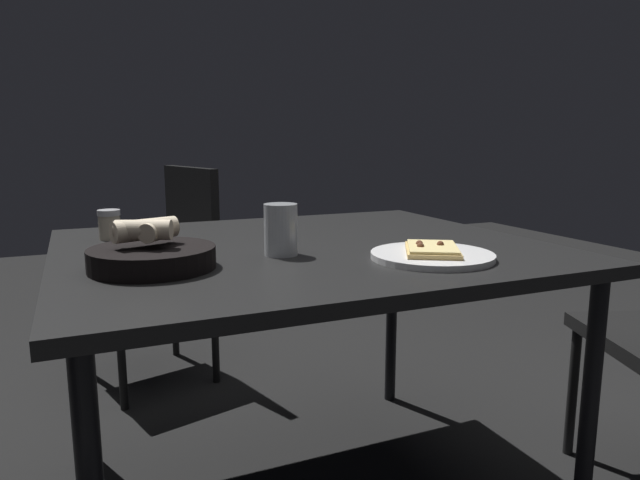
{
  "coord_description": "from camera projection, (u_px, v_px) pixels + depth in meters",
  "views": [
    {
      "loc": [
        1.31,
        -0.52,
        0.98
      ],
      "look_at": [
        -0.01,
        0.05,
        0.72
      ],
      "focal_mm": 31.82,
      "sensor_mm": 36.0,
      "label": 1
    }
  ],
  "objects": [
    {
      "name": "chair_far",
      "position": [
        166.0,
        259.0,
        2.31
      ],
      "size": [
        0.54,
        0.54,
        0.87
      ],
      "color": "#242424",
      "rests_on": "ground"
    },
    {
      "name": "dining_table",
      "position": [
        303.0,
        265.0,
        1.44
      ],
      "size": [
        1.01,
        1.18,
        0.72
      ],
      "color": "black",
      "rests_on": "ground"
    },
    {
      "name": "pizza_plate",
      "position": [
        432.0,
        254.0,
        1.26
      ],
      "size": [
        0.27,
        0.27,
        0.04
      ],
      "color": "white",
      "rests_on": "dining_table"
    },
    {
      "name": "beer_glass",
      "position": [
        281.0,
        233.0,
        1.29
      ],
      "size": [
        0.08,
        0.08,
        0.12
      ],
      "color": "silver",
      "rests_on": "dining_table"
    },
    {
      "name": "bread_basket",
      "position": [
        152.0,
        254.0,
        1.16
      ],
      "size": [
        0.26,
        0.26,
        0.1
      ],
      "color": "black",
      "rests_on": "dining_table"
    },
    {
      "name": "pepper_shaker",
      "position": [
        110.0,
        226.0,
        1.5
      ],
      "size": [
        0.06,
        0.06,
        0.08
      ],
      "color": "#BFB299",
      "rests_on": "dining_table"
    }
  ]
}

